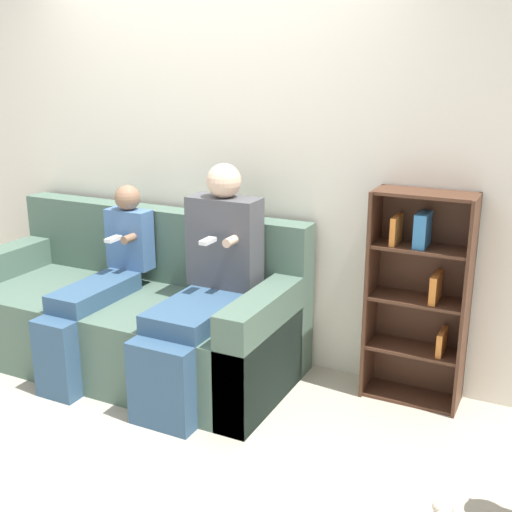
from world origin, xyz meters
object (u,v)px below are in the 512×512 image
Objects in this scene: child_seated at (99,284)px; bookshelf at (420,293)px; adult_seated at (205,281)px; couch at (131,316)px.

bookshelf is at bearing 15.97° from child_seated.
bookshelf reaches higher than child_seated.
couch is at bearing 170.95° from adult_seated.
bookshelf is (1.75, 0.37, 0.32)m from couch.
couch is 1.91× the size of child_seated.
child_seated is at bearing -175.17° from adult_seated.
adult_seated is 1.22m from bookshelf.
child_seated is at bearing -164.03° from bookshelf.
child_seated is at bearing -123.70° from couch.
adult_seated reaches higher than child_seated.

